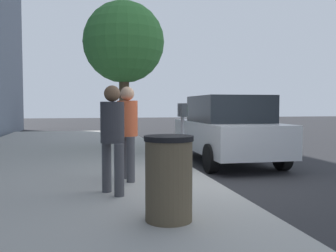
{
  "coord_description": "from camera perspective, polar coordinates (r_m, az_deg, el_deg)",
  "views": [
    {
      "loc": [
        -6.52,
        2.25,
        1.51
      ],
      "look_at": [
        0.33,
        0.76,
        1.13
      ],
      "focal_mm": 39.3,
      "sensor_mm": 36.0,
      "label": 1
    }
  ],
  "objects": [
    {
      "name": "street_tree",
      "position": [
        12.01,
        -6.87,
        12.63
      ],
      "size": [
        2.56,
        2.56,
        4.66
      ],
      "color": "brown",
      "rests_on": "sidewalk_slab"
    },
    {
      "name": "ground_plane",
      "position": [
        7.06,
        6.67,
        -9.23
      ],
      "size": [
        80.0,
        80.0,
        0.0
      ],
      "primitive_type": "plane",
      "color": "#2B2B2D",
      "rests_on": "ground"
    },
    {
      "name": "parked_sedan_near",
      "position": [
        9.88,
        9.09,
        -0.47
      ],
      "size": [
        4.44,
        2.04,
        1.77
      ],
      "color": "silver",
      "rests_on": "ground_plane"
    },
    {
      "name": "trash_bin",
      "position": [
        4.39,
        0.12,
        -8.07
      ],
      "size": [
        0.59,
        0.59,
        1.01
      ],
      "color": "brown",
      "rests_on": "sidewalk_slab"
    },
    {
      "name": "pedestrian_bystander",
      "position": [
        5.69,
        -8.61,
        -0.83
      ],
      "size": [
        0.47,
        0.36,
        1.67
      ],
      "rotation": [
        0.0,
        0.0,
        -1.09
      ],
      "color": "#47474C",
      "rests_on": "sidewalk_slab"
    },
    {
      "name": "pedestrian_at_meter",
      "position": [
        6.72,
        -6.31,
        0.02
      ],
      "size": [
        0.52,
        0.37,
        1.71
      ],
      "rotation": [
        0.0,
        0.0,
        -1.38
      ],
      "color": "#47474C",
      "rests_on": "sidewalk_slab"
    },
    {
      "name": "sidewalk_slab",
      "position": [
        6.72,
        -18.66,
        -9.37
      ],
      "size": [
        28.0,
        6.0,
        0.15
      ],
      "primitive_type": "cube",
      "color": "#A8A59E",
      "rests_on": "ground_plane"
    },
    {
      "name": "parking_meter",
      "position": [
        7.14,
        2.27,
        0.37
      ],
      "size": [
        0.36,
        0.12,
        1.41
      ],
      "color": "gray",
      "rests_on": "sidewalk_slab"
    }
  ]
}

